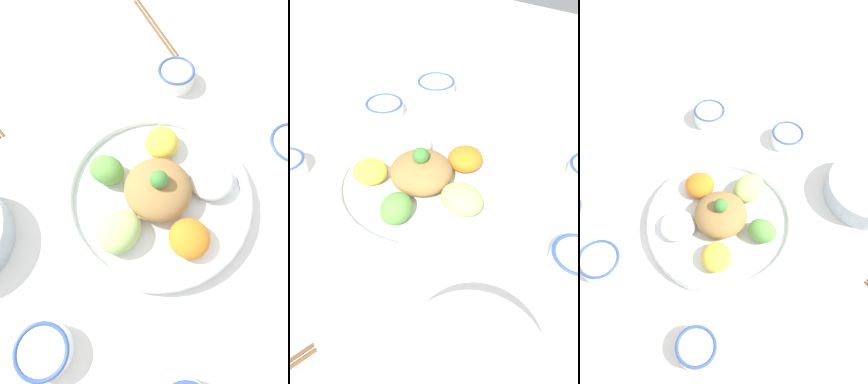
% 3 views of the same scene
% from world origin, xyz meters
% --- Properties ---
extents(ground_plane, '(2.40, 2.40, 0.00)m').
position_xyz_m(ground_plane, '(0.00, 0.00, 0.00)').
color(ground_plane, white).
extents(salad_platter, '(0.37, 0.37, 0.11)m').
position_xyz_m(salad_platter, '(-0.04, 0.03, 0.03)').
color(salad_platter, white).
rests_on(salad_platter, ground_plane).
extents(sauce_bowl_red, '(0.09, 0.09, 0.04)m').
position_xyz_m(sauce_bowl_red, '(-0.31, -0.10, 0.02)').
color(sauce_bowl_red, white).
rests_on(sauce_bowl_red, ground_plane).
extents(rice_bowl_plain, '(0.09, 0.09, 0.04)m').
position_xyz_m(rice_bowl_plain, '(0.29, 0.02, 0.02)').
color(rice_bowl_plain, white).
rests_on(rice_bowl_plain, ground_plane).
extents(chopsticks_pair_far, '(0.13, 0.20, 0.01)m').
position_xyz_m(chopsticks_pair_far, '(-0.44, -0.24, 0.00)').
color(chopsticks_pair_far, brown).
rests_on(chopsticks_pair_far, ground_plane).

